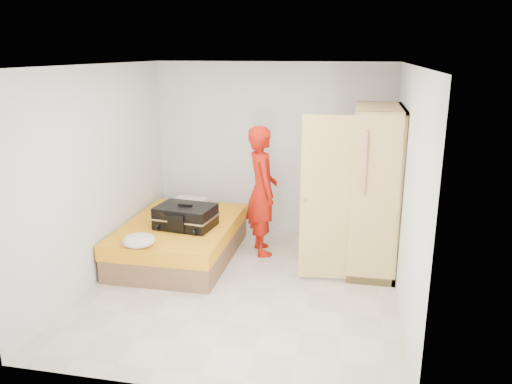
% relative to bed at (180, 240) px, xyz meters
% --- Properties ---
extents(room, '(4.00, 4.02, 2.60)m').
position_rel_bed_xyz_m(room, '(1.05, -0.68, 1.05)').
color(room, beige).
rests_on(room, ground).
extents(bed, '(1.42, 2.02, 0.50)m').
position_rel_bed_xyz_m(bed, '(0.00, 0.00, 0.00)').
color(bed, brown).
rests_on(bed, ground).
extents(wardrobe, '(1.17, 1.24, 2.10)m').
position_rel_bed_xyz_m(wardrobe, '(2.50, 0.17, 0.75)').
color(wardrobe, '#DEB66C').
rests_on(wardrobe, ground).
extents(person, '(0.65, 0.77, 1.79)m').
position_rel_bed_xyz_m(person, '(1.06, 0.41, 0.64)').
color(person, red).
rests_on(person, ground).
extents(suitcase, '(0.81, 0.65, 0.32)m').
position_rel_bed_xyz_m(suitcase, '(0.14, -0.15, 0.39)').
color(suitcase, black).
rests_on(suitcase, bed).
extents(round_cushion, '(0.39, 0.39, 0.15)m').
position_rel_bed_xyz_m(round_cushion, '(-0.18, -0.90, 0.32)').
color(round_cushion, silver).
rests_on(round_cushion, bed).
extents(pillow, '(0.53, 0.33, 0.09)m').
position_rel_bed_xyz_m(pillow, '(-0.13, 0.85, 0.29)').
color(pillow, silver).
rests_on(pillow, bed).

